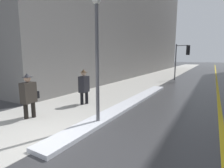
% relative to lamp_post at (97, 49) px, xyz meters
% --- Properties ---
extents(ground_plane, '(160.00, 160.00, 0.00)m').
position_rel_lamp_post_xyz_m(ground_plane, '(-0.31, -1.81, -2.56)').
color(ground_plane, '#38383A').
extents(sidewalk_slab, '(4.00, 80.00, 0.01)m').
position_rel_lamp_post_xyz_m(sidewalk_slab, '(-2.31, 13.19, -2.55)').
color(sidewalk_slab, '#B2AFA8').
rests_on(sidewalk_slab, ground).
extents(road_centre_stripe, '(0.16, 80.00, 0.00)m').
position_rel_lamp_post_xyz_m(road_centre_stripe, '(3.69, 13.19, -2.56)').
color(road_centre_stripe, gold).
rests_on(road_centre_stripe, ground).
extents(snow_bank_curb, '(0.72, 10.45, 0.13)m').
position_rel_lamp_post_xyz_m(snow_bank_curb, '(-0.09, 2.84, -2.50)').
color(snow_bank_curb, silver).
rests_on(snow_bank_curb, ground).
extents(lamp_post, '(0.28, 0.28, 4.19)m').
position_rel_lamp_post_xyz_m(lamp_post, '(0.00, 0.00, 0.00)').
color(lamp_post, '#515156').
rests_on(lamp_post, ground).
extents(traffic_light_near, '(1.31, 0.33, 3.52)m').
position_rel_lamp_post_xyz_m(traffic_light_near, '(0.72, 13.43, -0.02)').
color(traffic_light_near, '#515156').
rests_on(traffic_light_near, ground).
extents(pedestrian_trailing, '(0.37, 0.75, 1.71)m').
position_rel_lamp_post_xyz_m(pedestrian_trailing, '(-2.55, -0.80, -1.63)').
color(pedestrian_trailing, black).
rests_on(pedestrian_trailing, ground).
extents(pedestrian_in_fedora, '(0.37, 0.56, 1.72)m').
position_rel_lamp_post_xyz_m(pedestrian_in_fedora, '(-2.02, 1.76, -1.62)').
color(pedestrian_in_fedora, black).
rests_on(pedestrian_in_fedora, ground).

